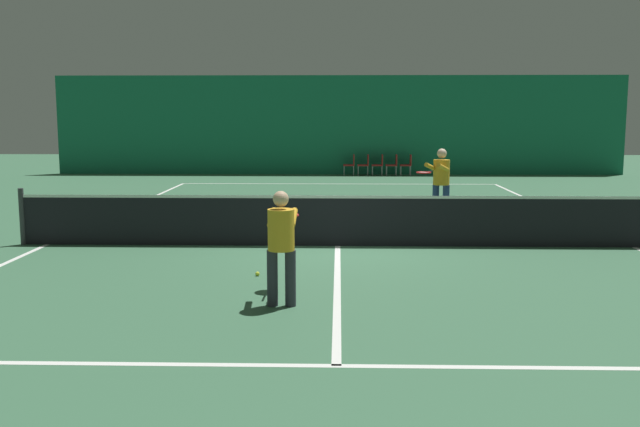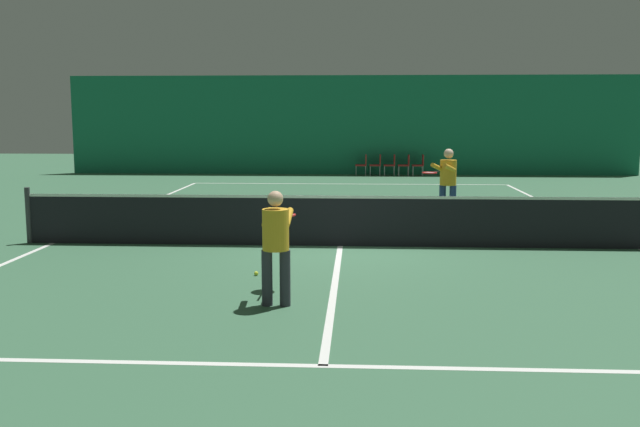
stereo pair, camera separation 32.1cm
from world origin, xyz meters
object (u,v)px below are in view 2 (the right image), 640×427
Objects in this scene: tennis_net at (340,219)px; courtside_chair_3 at (405,164)px; player_near at (276,239)px; courtside_chair_4 at (420,164)px; tennis_ball at (256,273)px; courtside_chair_0 at (363,163)px; player_far at (447,179)px; courtside_chair_2 at (391,163)px; courtside_chair_1 at (377,163)px.

tennis_net is 15.56m from courtside_chair_3.
player_near is 19.87m from courtside_chair_4.
tennis_ball is (-3.98, -17.92, -0.45)m from courtside_chair_4.
tennis_net is at bearing 64.10° from tennis_ball.
courtside_chair_0 is 1.70m from courtside_chair_3.
player_far reaches higher than player_near.
player_far is at bearing 55.38° from tennis_net.
tennis_ball is at bearing -9.02° from courtside_chair_2.
player_near is at bearing -72.92° from tennis_ball.
player_near is 8.22m from player_far.
courtside_chair_2 and courtside_chair_3 have the same top height.
player_near reaches higher than courtside_chair_4.
courtside_chair_0 is 1.00× the size of courtside_chair_2.
player_far reaches higher than courtside_chair_0.
courtside_chair_2 is (-0.76, 11.95, -0.48)m from player_far.
tennis_net is 15.41m from courtside_chair_0.
tennis_net is 2.83m from tennis_ball.
player_far is at bearing 58.87° from tennis_ball.
courtside_chair_1 is at bearing -4.45° from player_near.
tennis_net is at bearing -3.93° from courtside_chair_1.
courtside_chair_1 is 1.13m from courtside_chair_3.
tennis_net is 14.29× the size of courtside_chair_2.
courtside_chair_0 is at bearing -90.00° from courtside_chair_3.
tennis_ball is (-2.84, -17.92, -0.45)m from courtside_chair_2.
tennis_net is 15.49m from courtside_chair_2.
tennis_ball is (-2.28, -17.92, -0.45)m from courtside_chair_1.
tennis_net is 14.29× the size of courtside_chair_4.
courtside_chair_2 is at bearing 83.98° from tennis_net.
courtside_chair_0 is 2.26m from courtside_chair_4.
player_near is at bearing -8.44° from courtside_chair_3.
courtside_chair_3 is (0.57, 0.00, 0.00)m from courtside_chair_2.
courtside_chair_2 is 0.57m from courtside_chair_3.
player_far is 1.97× the size of courtside_chair_3.
courtside_chair_4 is at bearing 90.00° from courtside_chair_3.
tennis_net is at bearing -9.01° from player_near.
courtside_chair_1 is 12.73× the size of tennis_ball.
courtside_chair_4 is (2.76, 15.40, -0.03)m from tennis_net.
tennis_net is at bearing -10.14° from courtside_chair_4.
player_near is 1.77× the size of courtside_chair_4.
courtside_chair_3 is at bearing 90.00° from courtside_chair_0.
courtside_chair_0 and courtside_chair_4 have the same top height.
player_near is at bearing -10.06° from courtside_chair_4.
courtside_chair_2 is (1.62, 15.40, -0.03)m from tennis_net.
courtside_chair_0 is at bearing 88.17° from tennis_net.
courtside_chair_1 is 1.70m from courtside_chair_4.
courtside_chair_2 is at bearing -6.08° from player_near.
courtside_chair_1 is at bearing -90.00° from courtside_chair_2.
player_far reaches higher than tennis_ball.
courtside_chair_0 and courtside_chair_2 have the same top height.
courtside_chair_1 and courtside_chair_3 have the same top height.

